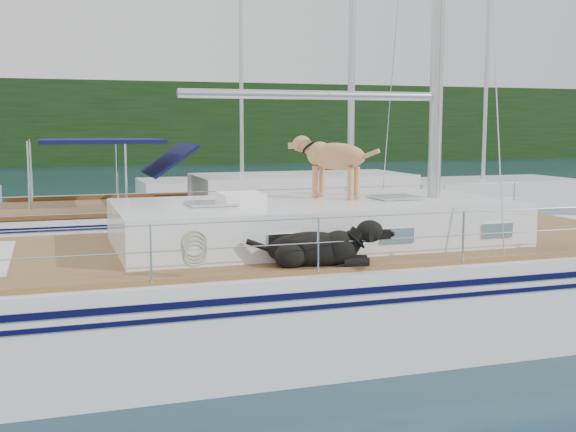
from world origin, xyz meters
name	(u,v)px	position (x,y,z in m)	size (l,w,h in m)	color
ground	(257,339)	(0.00, 0.00, 0.00)	(120.00, 120.00, 0.00)	black
tree_line	(85,123)	(0.00, 45.00, 3.00)	(90.00, 3.00, 6.00)	black
shore_bank	(85,156)	(0.00, 46.20, 0.60)	(92.00, 1.00, 1.20)	#595147
main_sailboat	(264,288)	(0.10, 0.00, 0.68)	(12.00, 3.81, 14.01)	white
neighbor_sailboat	(256,224)	(1.80, 6.43, 0.63)	(11.00, 3.50, 13.30)	white
bg_boat_center	(242,192)	(4.00, 16.00, 0.45)	(7.20, 3.00, 11.65)	white
bg_boat_east	(482,193)	(12.00, 13.00, 0.46)	(6.40, 3.00, 11.65)	white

